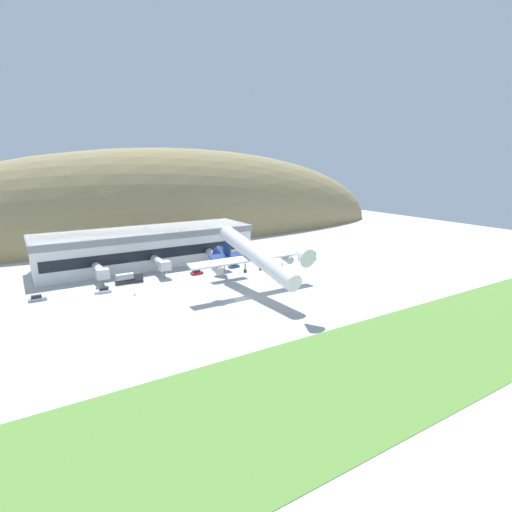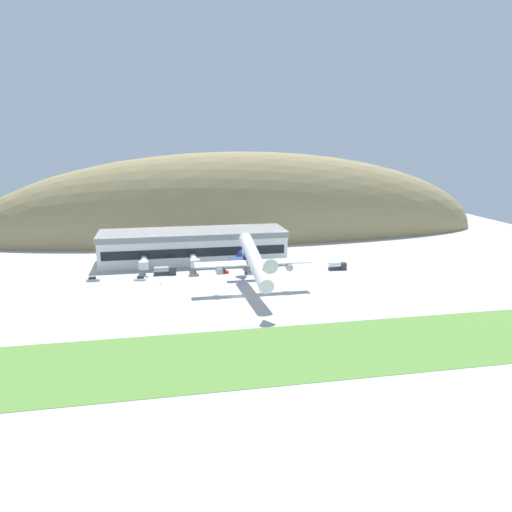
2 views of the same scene
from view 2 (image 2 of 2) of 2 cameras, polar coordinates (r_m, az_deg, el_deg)
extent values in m
plane|color=#B7B5AF|center=(156.43, -2.27, -4.62)|extent=(354.18, 354.18, 0.00)
cube|color=#568438|center=(116.34, 1.18, -11.08)|extent=(318.77, 31.45, 0.08)
ellipsoid|color=#8E7F56|center=(255.82, -2.00, 2.42)|extent=(259.52, 57.98, 83.82)
cube|color=white|center=(202.16, -7.17, 1.19)|extent=(72.88, 20.67, 12.27)
cube|color=gray|center=(201.18, -7.21, 2.60)|extent=(74.08, 21.87, 2.21)
cube|color=black|center=(192.17, -6.93, 0.38)|extent=(69.97, 0.16, 3.44)
cylinder|color=silver|center=(187.18, -12.69, -0.67)|extent=(2.60, 10.25, 2.60)
cube|color=silver|center=(182.20, -12.72, -1.05)|extent=(3.38, 2.86, 2.86)
cylinder|color=slate|center=(183.18, -12.69, -1.62)|extent=(0.36, 0.36, 4.00)
cylinder|color=silver|center=(187.29, -7.11, -0.44)|extent=(2.60, 10.73, 2.60)
cube|color=silver|center=(182.09, -6.99, -0.83)|extent=(3.38, 2.86, 2.86)
cylinder|color=slate|center=(183.06, -6.98, -1.40)|extent=(0.36, 0.36, 4.00)
cylinder|color=silver|center=(188.91, -1.02, -0.22)|extent=(2.60, 12.36, 2.60)
cube|color=silver|center=(183.00, -0.68, -0.66)|extent=(3.38, 2.86, 2.86)
cylinder|color=slate|center=(183.97, -0.70, -1.23)|extent=(0.36, 0.36, 4.00)
cylinder|color=silver|center=(156.94, -0.13, -0.51)|extent=(4.54, 35.60, 11.62)
cone|color=silver|center=(137.17, 1.46, -0.78)|extent=(4.45, 5.79, 5.37)
cone|color=navy|center=(177.26, -1.40, -0.30)|extent=(4.45, 6.68, 5.55)
cube|color=navy|center=(172.88, -1.20, 0.83)|extent=(0.50, 5.46, 7.89)
cube|color=navy|center=(173.91, -1.21, -0.33)|extent=(11.80, 3.18, 1.00)
cube|color=silver|center=(158.87, -0.25, -0.77)|extent=(37.69, 3.62, 1.17)
cylinder|color=#9E9EA3|center=(157.02, -4.27, -1.52)|extent=(2.30, 3.99, 2.98)
cylinder|color=#9E9EA3|center=(161.21, 3.73, -1.12)|extent=(2.30, 3.99, 2.98)
cylinder|color=#2D2D2D|center=(159.01, -1.14, -1.63)|extent=(0.28, 0.28, 2.20)
cylinder|color=#2D2D2D|center=(159.30, -1.14, -2.02)|extent=(0.45, 1.10, 1.10)
cylinder|color=#2D2D2D|center=(159.94, 0.62, -1.54)|extent=(0.28, 0.28, 2.20)
cylinder|color=#2D2D2D|center=(160.22, 0.62, -1.93)|extent=(0.45, 1.10, 1.10)
cylinder|color=#2D2D2D|center=(145.56, 0.79, -1.83)|extent=(0.22, 0.22, 1.98)
cylinder|color=#2D2D2D|center=(145.82, 0.79, -2.20)|extent=(0.30, 0.82, 0.82)
cube|color=#B21E1E|center=(182.89, -3.77, -1.86)|extent=(3.85, 2.02, 0.82)
cube|color=black|center=(182.66, -3.83, -1.64)|extent=(2.15, 1.66, 0.67)
cube|color=#264C99|center=(186.29, 0.55, -1.55)|extent=(3.78, 1.97, 0.82)
cube|color=black|center=(186.05, 0.50, -1.33)|extent=(2.12, 1.58, 0.67)
cube|color=#999EA3|center=(181.55, -18.11, -2.62)|extent=(4.38, 1.63, 0.81)
cube|color=black|center=(181.39, -18.20, -2.40)|extent=(2.41, 1.39, 0.66)
cube|color=silver|center=(178.22, -13.10, -2.59)|extent=(4.44, 2.16, 0.83)
cube|color=black|center=(177.99, -13.04, -2.35)|extent=(2.48, 1.74, 0.68)
cube|color=#333338|center=(190.67, 9.92, -1.13)|extent=(2.18, 2.47, 2.59)
cube|color=black|center=(190.92, 10.23, -0.98)|extent=(0.13, 2.05, 1.14)
cube|color=#38383D|center=(189.80, 8.97, -1.42)|extent=(4.55, 2.29, 0.90)
cylinder|color=silver|center=(189.41, 8.98, -0.95)|extent=(4.33, 2.40, 2.29)
cube|color=#333338|center=(183.36, -9.52, -1.66)|extent=(2.59, 2.36, 2.78)
cube|color=black|center=(183.24, -9.12, -1.49)|extent=(0.12, 1.97, 1.23)
cube|color=#38383D|center=(183.62, -10.75, -1.99)|extent=(5.45, 2.18, 0.90)
cylinder|color=#999EA3|center=(183.22, -10.77, -1.53)|extent=(5.19, 2.29, 2.20)
cube|color=orange|center=(171.38, -10.87, -3.25)|extent=(0.52, 0.52, 0.03)
cone|color=orange|center=(171.30, -10.88, -3.16)|extent=(0.40, 0.40, 0.55)
camera|label=1|loc=(66.32, -34.20, 0.02)|focal=28.00mm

